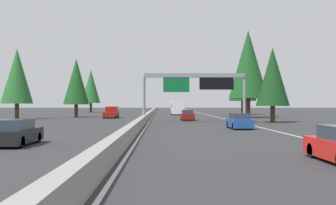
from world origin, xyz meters
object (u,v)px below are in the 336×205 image
Objects in this scene: oncoming_far at (111,112)px; sign_gantry_overhead at (196,83)px; bus_mid_right at (177,107)px; conifer_right_mid at (248,64)px; conifer_left_far at (91,86)px; sedan_far_center at (187,115)px; oncoming_near at (16,133)px; conifer_left_near at (17,76)px; conifer_right_far at (243,77)px; sedan_mid_center at (239,121)px; conifer_left_mid at (76,82)px; conifer_right_near at (273,77)px.

sign_gantry_overhead is at bearing 37.34° from oncoming_far.
conifer_right_mid is at bearing -149.49° from bus_mid_right.
bus_mid_right is at bearing -132.53° from conifer_left_far.
sedan_far_center is 29.02m from bus_mid_right.
oncoming_near is at bearing -172.68° from conifer_left_far.
conifer_right_mid is 37.03m from conifer_left_near.
sign_gantry_overhead reaches higher than sedan_far_center.
conifer_right_far is (29.05, -14.00, 7.43)m from sedan_far_center.
conifer_right_far is (20.39, -25.83, 7.19)m from oncoming_far.
sign_gantry_overhead reaches higher than sedan_mid_center.
sedan_mid_center is 49.63m from conifer_right_far.
bus_mid_right is (47.91, 3.81, 1.03)m from sedan_mid_center.
conifer_left_mid is at bearing 132.66° from bus_mid_right.
bus_mid_right is 1.01× the size of conifer_left_far.
sign_gantry_overhead is 1.35× the size of conifer_right_near.
conifer_left_near is (-24.87, 39.54, -1.61)m from conifer_right_far.
conifer_left_mid is at bearing -41.55° from conifer_left_near.
conifer_left_far is (57.03, 23.06, 2.13)m from sign_gantry_overhead.
conifer_right_near reaches higher than sedan_far_center.
conifer_right_far is 1.32× the size of conifer_left_mid.
conifer_left_far reaches higher than sign_gantry_overhead.
conifer_left_far is at bearing -172.68° from oncoming_near.
sedan_mid_center is at bearing 132.42° from oncoming_near.
conifer_left_far is (82.56, 10.61, 6.26)m from oncoming_near.
conifer_left_mid is at bearing -119.00° from oncoming_far.
conifer_left_far is (20.47, 22.31, 5.23)m from bus_mid_right.
sign_gantry_overhead is 28.65m from conifer_left_near.
conifer_left_far is (49.47, 22.53, 6.26)m from sedan_far_center.
conifer_left_mid is at bearing 35.15° from sedan_mid_center.
bus_mid_right is at bearing 150.26° from oncoming_far.
conifer_left_far is at bearing 30.20° from conifer_right_near.
conifer_left_far is (37.19, 4.16, 0.83)m from conifer_left_mid.
bus_mid_right is (36.56, 0.75, -3.10)m from sign_gantry_overhead.
oncoming_near is at bearing 169.32° from bus_mid_right.
oncoming_near is (-25.54, 12.46, -4.14)m from sign_gantry_overhead.
conifer_left_near reaches higher than sedan_far_center.
sign_gantry_overhead is 2.88× the size of sedan_mid_center.
sedan_mid_center is at bearing -144.85° from conifer_left_mid.
conifer_right_near is 0.64× the size of conifer_right_mid.
conifer_left_near reaches higher than conifer_right_near.
conifer_right_near is (26.31, -22.14, 5.01)m from oncoming_near.
conifer_left_mid is at bearing 43.61° from sign_gantry_overhead.
oncoming_far is at bearing 53.80° from sedan_far_center.
sedan_mid_center is 48.07m from bus_mid_right.
oncoming_far is 0.56× the size of conifer_left_mid.
sedan_far_center is 14.67m from oncoming_far.
conifer_right_mid reaches higher than conifer_left_mid.
oncoming_far is 33.69m from conifer_right_far.
sedan_mid_center is 19.25m from sedan_far_center.
oncoming_far is at bearing 54.99° from conifer_right_near.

